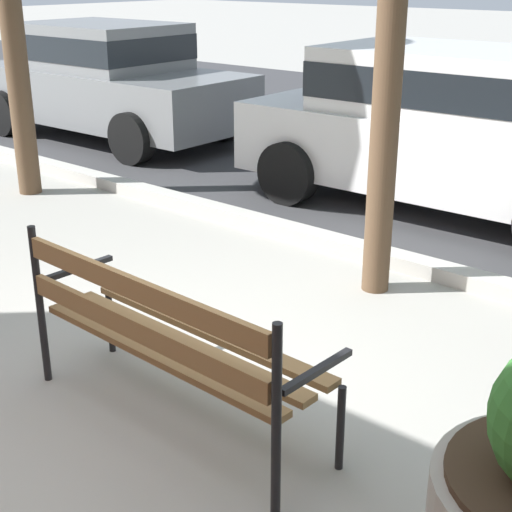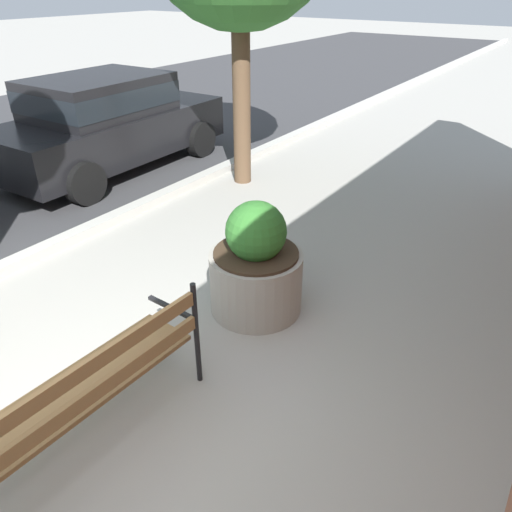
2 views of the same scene
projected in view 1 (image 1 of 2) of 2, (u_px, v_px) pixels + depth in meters
ground_plane at (117, 423)px, 3.96m from camera, size 80.00×80.00×0.00m
curb_stone at (396, 260)px, 6.01m from camera, size 60.00×0.20×0.12m
park_bench at (165, 333)px, 3.75m from camera, size 1.82×0.59×0.95m
parked_car_grey at (107, 77)px, 10.30m from camera, size 4.14×2.00×1.56m
parked_car_white at (447, 124)px, 7.22m from camera, size 4.14×2.00×1.56m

